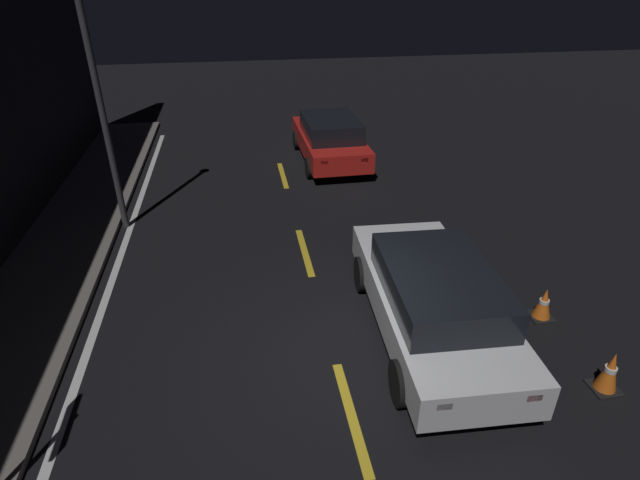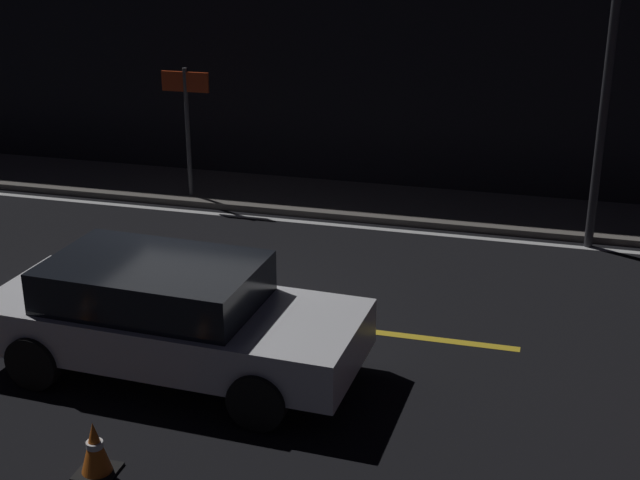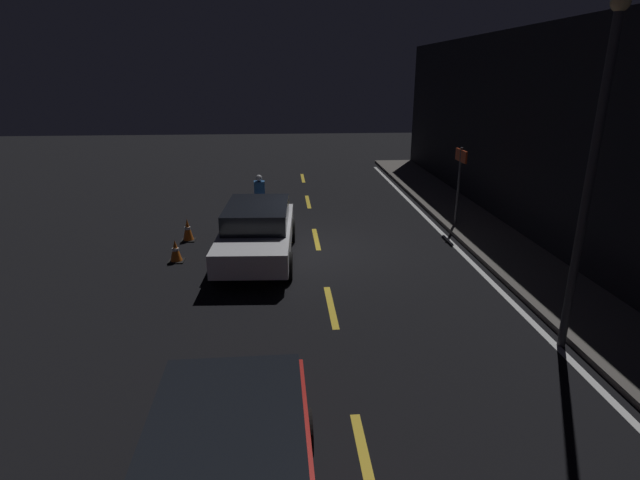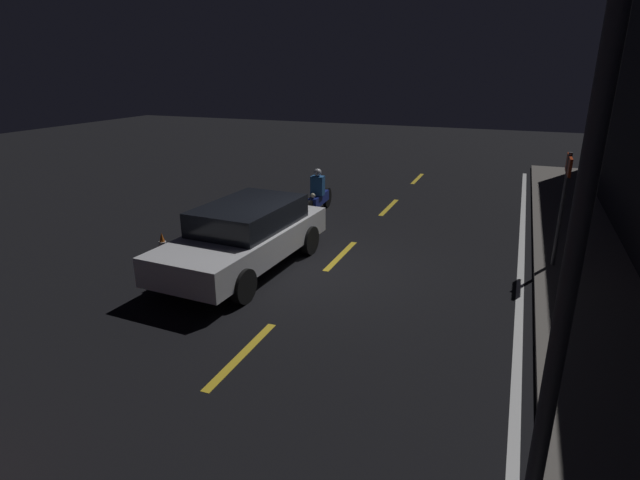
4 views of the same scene
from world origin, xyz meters
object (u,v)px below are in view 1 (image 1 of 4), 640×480
(traffic_cone_near, at_px, (610,372))
(sedan_white, at_px, (433,298))
(traffic_cone_mid, at_px, (544,304))
(street_lamp, at_px, (97,86))
(taxi_red, at_px, (330,138))

(traffic_cone_near, bearing_deg, sedan_white, 52.97)
(traffic_cone_mid, bearing_deg, sedan_white, 93.51)
(traffic_cone_near, height_order, traffic_cone_mid, traffic_cone_near)
(sedan_white, relative_size, traffic_cone_near, 6.89)
(sedan_white, height_order, street_lamp, street_lamp)
(taxi_red, relative_size, street_lamp, 0.74)
(sedan_white, xyz_separation_m, taxi_red, (8.50, 0.07, -0.02))
(traffic_cone_mid, bearing_deg, street_lamp, 58.10)
(traffic_cone_near, bearing_deg, street_lamp, 49.78)
(taxi_red, distance_m, traffic_cone_mid, 8.66)
(traffic_cone_near, distance_m, street_lamp, 10.51)
(traffic_cone_mid, height_order, street_lamp, street_lamp)
(sedan_white, xyz_separation_m, street_lamp, (4.94, 5.62, 2.48))
(sedan_white, distance_m, street_lamp, 7.88)
(street_lamp, bearing_deg, traffic_cone_near, -130.22)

